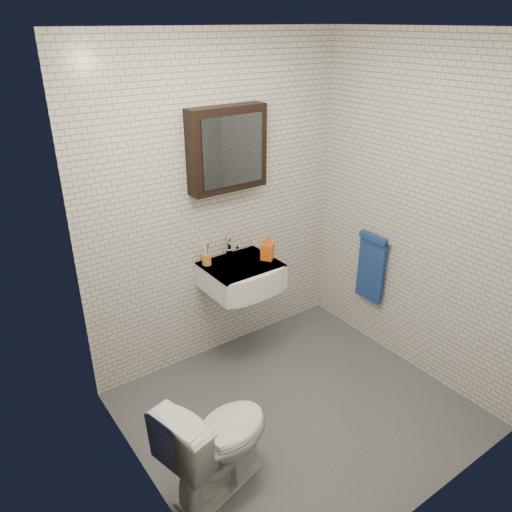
% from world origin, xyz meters
% --- Properties ---
extents(ground, '(2.20, 2.00, 0.01)m').
position_xyz_m(ground, '(0.00, 0.00, 0.01)').
color(ground, '#494C51').
rests_on(ground, ground).
extents(room_shell, '(2.22, 2.02, 2.51)m').
position_xyz_m(room_shell, '(0.00, 0.00, 1.47)').
color(room_shell, silver).
rests_on(room_shell, ground).
extents(washbasin, '(0.55, 0.50, 0.20)m').
position_xyz_m(washbasin, '(0.05, 0.73, 0.76)').
color(washbasin, white).
rests_on(washbasin, room_shell).
extents(faucet, '(0.06, 0.20, 0.15)m').
position_xyz_m(faucet, '(0.05, 0.93, 0.92)').
color(faucet, silver).
rests_on(faucet, washbasin).
extents(mirror_cabinet, '(0.60, 0.15, 0.60)m').
position_xyz_m(mirror_cabinet, '(0.05, 0.93, 1.70)').
color(mirror_cabinet, black).
rests_on(mirror_cabinet, room_shell).
extents(towel_rail, '(0.09, 0.30, 0.58)m').
position_xyz_m(towel_rail, '(1.04, 0.35, 0.72)').
color(towel_rail, silver).
rests_on(towel_rail, room_shell).
extents(toothbrush_cup, '(0.07, 0.07, 0.19)m').
position_xyz_m(toothbrush_cup, '(-0.16, 0.92, 0.90)').
color(toothbrush_cup, '#C98132').
rests_on(toothbrush_cup, washbasin).
extents(soap_bottle, '(0.13, 0.13, 0.20)m').
position_xyz_m(soap_bottle, '(0.27, 0.72, 0.95)').
color(soap_bottle, '#DA5417').
rests_on(soap_bottle, washbasin).
extents(toilet, '(0.76, 0.54, 0.70)m').
position_xyz_m(toilet, '(-0.78, -0.20, 0.35)').
color(toilet, white).
rests_on(toilet, ground).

